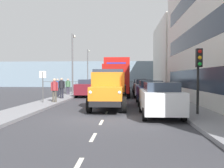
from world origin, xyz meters
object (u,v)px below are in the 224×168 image
at_px(pedestrian_couple_a, 62,86).
at_px(lamp_post_far, 88,65).
at_px(car_silver_kerbside_2, 143,88).
at_px(car_black_kerbside_3, 139,85).
at_px(car_navy_kerbside_1, 150,92).
at_px(traffic_light_near, 199,67).
at_px(pedestrian_by_lamp, 68,85).
at_px(pedestrian_couple_b, 58,86).
at_px(lorry_cargo_red, 117,76).
at_px(car_white_kerbside_near, 160,99).
at_px(street_sign, 43,81).
at_px(truck_vintage_orange, 108,90).
at_px(car_maroon_oppositeside_0, 88,88).
at_px(car_teal_oppositeside_1, 96,85).
at_px(lamp_post_promenade, 73,58).
at_px(pedestrian_with_bag, 54,88).

bearing_deg(pedestrian_couple_a, lamp_post_far, -88.51).
height_order(car_silver_kerbside_2, pedestrian_couple_a, pedestrian_couple_a).
distance_m(car_black_kerbside_3, pedestrian_couple_a, 12.33).
distance_m(car_navy_kerbside_1, traffic_light_near, 5.59).
relative_size(traffic_light_near, lamp_post_far, 0.53).
bearing_deg(traffic_light_near, pedestrian_by_lamp, -51.98).
xyz_separation_m(pedestrian_couple_b, lamp_post_far, (-0.54, -14.14, 2.66)).
distance_m(lorry_cargo_red, traffic_light_near, 13.36).
bearing_deg(pedestrian_by_lamp, car_white_kerbside_near, 122.35).
height_order(car_black_kerbside_3, street_sign, street_sign).
height_order(lorry_cargo_red, lamp_post_far, lamp_post_far).
distance_m(truck_vintage_orange, car_maroon_oppositeside_0, 9.46).
xyz_separation_m(car_silver_kerbside_2, traffic_light_near, (-1.85, 11.52, 1.58)).
bearing_deg(street_sign, lamp_post_far, -90.15).
bearing_deg(car_black_kerbside_3, street_sign, 59.94).
bearing_deg(car_maroon_oppositeside_0, car_silver_kerbside_2, -178.90).
xyz_separation_m(car_teal_oppositeside_1, lamp_post_far, (2.08, -6.50, 2.89)).
relative_size(car_navy_kerbside_1, traffic_light_near, 1.41).
distance_m(pedestrian_couple_b, traffic_light_near, 14.10).
bearing_deg(pedestrian_couple_a, car_silver_kerbside_2, -152.84).
relative_size(lamp_post_promenade, street_sign, 2.89).
relative_size(car_navy_kerbside_1, pedestrian_couple_a, 2.59).
height_order(truck_vintage_orange, lamp_post_far, lamp_post_far).
height_order(car_maroon_oppositeside_0, lamp_post_promenade, lamp_post_promenade).
xyz_separation_m(pedestrian_couple_a, lamp_post_far, (0.42, -16.17, 2.61)).
relative_size(pedestrian_couple_a, pedestrian_couple_b, 1.05).
bearing_deg(pedestrian_by_lamp, truck_vintage_orange, 116.77).
distance_m(lorry_cargo_red, pedestrian_with_bag, 8.83).
xyz_separation_m(pedestrian_couple_b, lamp_post_promenade, (-0.63, -3.58, 2.90)).
distance_m(truck_vintage_orange, pedestrian_couple_b, 9.23).
bearing_deg(pedestrian_couple_b, pedestrian_by_lamp, -99.18).
bearing_deg(truck_vintage_orange, car_teal_oppositeside_1, -79.66).
bearing_deg(car_navy_kerbside_1, car_maroon_oppositeside_0, -49.23).
relative_size(truck_vintage_orange, car_teal_oppositeside_1, 1.39).
bearing_deg(car_white_kerbside_near, lamp_post_far, -72.44).
distance_m(traffic_light_near, lamp_post_far, 25.84).
relative_size(car_navy_kerbside_1, car_black_kerbside_3, 1.01).
distance_m(car_maroon_oppositeside_0, pedestrian_couple_a, 3.95).
distance_m(car_maroon_oppositeside_0, pedestrian_by_lamp, 2.40).
bearing_deg(car_black_kerbside_3, lamp_post_far, -38.96).
xyz_separation_m(pedestrian_couple_a, street_sign, (0.47, 3.16, 0.50)).
distance_m(car_silver_kerbside_2, car_teal_oppositeside_1, 8.14).
height_order(truck_vintage_orange, lamp_post_promenade, lamp_post_promenade).
bearing_deg(street_sign, car_navy_kerbside_1, -177.44).
xyz_separation_m(car_teal_oppositeside_1, pedestrian_with_bag, (1.35, 12.60, 0.27)).
xyz_separation_m(lorry_cargo_red, lamp_post_promenade, (4.90, -0.87, 1.94)).
bearing_deg(street_sign, lamp_post_promenade, -90.93).
relative_size(car_navy_kerbside_1, car_teal_oppositeside_1, 1.11).
xyz_separation_m(pedestrian_with_bag, traffic_light_near, (-8.71, 4.91, 1.31)).
bearing_deg(pedestrian_couple_b, pedestrian_with_bag, 104.26).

